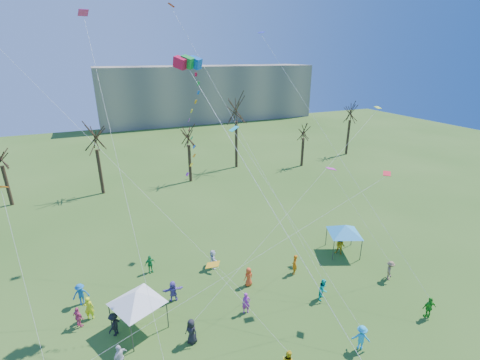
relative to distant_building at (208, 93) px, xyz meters
name	(u,v)px	position (x,y,z in m)	size (l,w,h in m)	color
distant_building	(208,93)	(0.00, 0.00, 0.00)	(60.00, 14.00, 15.00)	gray
bare_tree_row	(198,131)	(-16.73, -45.72, -0.35)	(69.31, 9.42, 12.12)	black
big_box_kite	(197,127)	(-24.54, -72.36, 5.86)	(3.52, 8.14, 21.34)	red
canopy_tent_white	(137,297)	(-29.79, -74.38, -4.84)	(3.80, 3.80, 3.14)	#3F3F44
canopy_tent_blue	(345,229)	(-10.60, -72.22, -5.00)	(3.63, 3.63, 2.95)	#3F3F44
festival_crowd	(217,305)	(-24.42, -75.29, -6.62)	(25.67, 14.53, 1.86)	red
small_kites_aloft	(219,127)	(-22.66, -71.51, 5.55)	(30.43, 18.92, 30.37)	#E4500C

